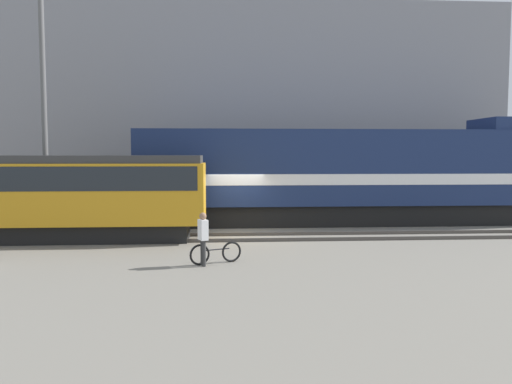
{
  "coord_description": "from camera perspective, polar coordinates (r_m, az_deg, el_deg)",
  "views": [
    {
      "loc": [
        -0.56,
        -21.27,
        3.36
      ],
      "look_at": [
        0.8,
        -0.53,
        1.8
      ],
      "focal_mm": 35.0,
      "sensor_mm": 36.0,
      "label": 1
    }
  ],
  "objects": [
    {
      "name": "ground_plane",
      "position": [
        21.54,
        -2.22,
        -4.68
      ],
      "size": [
        120.0,
        120.0,
        0.0
      ],
      "primitive_type": "plane",
      "color": "slate"
    },
    {
      "name": "building_backdrop",
      "position": [
        31.08,
        -2.74,
        9.16
      ],
      "size": [
        31.62,
        6.0,
        12.0
      ],
      "color": "gray",
      "rests_on": "ground"
    },
    {
      "name": "person",
      "position": [
        15.13,
        -6.07,
        -4.77
      ],
      "size": [
        0.34,
        0.42,
        1.63
      ],
      "color": "#333333",
      "rests_on": "ground"
    },
    {
      "name": "track_far",
      "position": [
        24.01,
        -2.38,
        -3.58
      ],
      "size": [
        60.0,
        1.51,
        0.14
      ],
      "color": "#47423D",
      "rests_on": "ground"
    },
    {
      "name": "streetcar",
      "position": [
        20.72,
        -20.99,
        -0.02
      ],
      "size": [
        10.8,
        2.54,
        3.33
      ],
      "color": "black",
      "rests_on": "ground"
    },
    {
      "name": "bicycle",
      "position": [
        15.54,
        -4.61,
        -6.97
      ],
      "size": [
        1.6,
        0.77,
        0.71
      ],
      "color": "black",
      "rests_on": "ground"
    },
    {
      "name": "freight_locomotive",
      "position": [
        24.52,
        10.2,
        1.94
      ],
      "size": [
        19.62,
        3.04,
        5.12
      ],
      "color": "black",
      "rests_on": "ground"
    },
    {
      "name": "utility_pole_center",
      "position": [
        23.08,
        -23.04,
        7.77
      ],
      "size": [
        0.23,
        0.23,
        9.79
      ],
      "color": "#595959",
      "rests_on": "ground"
    },
    {
      "name": "track_near",
      "position": [
        20.01,
        -2.1,
        -5.17
      ],
      "size": [
        60.0,
        1.51,
        0.14
      ],
      "color": "#47423D",
      "rests_on": "ground"
    }
  ]
}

